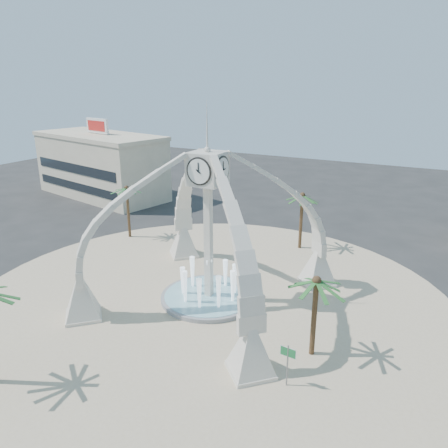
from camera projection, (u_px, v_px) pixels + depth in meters
The scene contains 9 objects.
ground at pixel (209, 299), 36.38m from camera, with size 140.00×140.00×0.00m, color #282828.
plaza at pixel (209, 299), 36.37m from camera, with size 40.00×40.00×0.06m, color #C6B193.
clock_tower at pixel (208, 226), 34.33m from camera, with size 17.94×17.94×16.30m.
fountain at pixel (209, 296), 36.28m from camera, with size 8.00×8.00×3.62m.
building_nw at pixel (101, 165), 67.58m from camera, with size 23.75×13.73×11.90m.
palm_east at pixel (317, 282), 27.45m from camera, with size 4.81×4.81×6.12m.
palm_west at pixel (127, 189), 48.95m from camera, with size 3.95×3.95×6.49m.
palm_north at pixel (302, 196), 45.59m from camera, with size 3.90×3.90×6.63m.
street_sign at pixel (288, 357), 25.48m from camera, with size 1.03×0.13×2.80m.
Camera 1 is at (16.43, -28.12, 17.43)m, focal length 35.00 mm.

